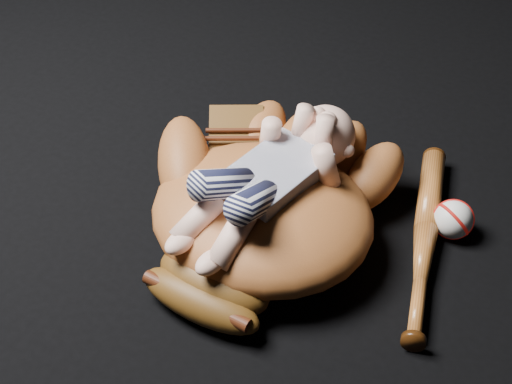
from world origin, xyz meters
TOP-DOWN VIEW (x-y plane):
  - baseball_glove at (0.05, -0.07)m, footprint 0.48×0.54m
  - newborn_baby at (0.05, -0.07)m, footprint 0.26×0.42m
  - baseball_bat at (0.29, 0.04)m, footprint 0.15×0.43m
  - baseball at (0.32, 0.10)m, footprint 0.08×0.08m

SIDE VIEW (x-z plane):
  - baseball_bat at x=0.29m, z-range 0.00..0.04m
  - baseball at x=0.32m, z-range 0.00..0.07m
  - baseball_glove at x=0.05m, z-range 0.00..0.16m
  - newborn_baby at x=0.05m, z-range 0.06..0.22m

